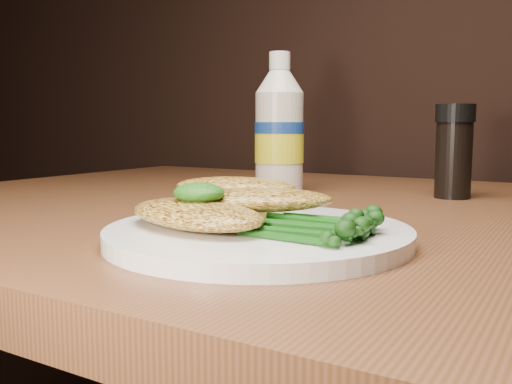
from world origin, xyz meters
The scene contains 8 objects.
plate centered at (0.02, 0.84, 0.76)m, with size 0.25×0.25×0.01m, color white.
chicken_front centered at (-0.02, 0.80, 0.77)m, with size 0.14×0.07×0.02m, color gold.
chicken_mid centered at (0.01, 0.85, 0.78)m, with size 0.13×0.06×0.02m, color gold.
chicken_back centered at (-0.03, 0.88, 0.79)m, with size 0.11×0.06×0.02m, color gold.
pesto_front centered at (-0.02, 0.81, 0.79)m, with size 0.04×0.04×0.02m, color black.
broccolini_bundle centered at (0.07, 0.83, 0.77)m, with size 0.12×0.09×0.02m, color #144C10, non-canonical shape.
mayo_bottle centered at (-0.13, 1.14, 0.85)m, with size 0.07×0.07×0.19m, color beige, non-canonical shape.
pepper_grinder centered at (0.09, 1.20, 0.81)m, with size 0.05×0.05×0.12m, color black, non-canonical shape.
Camera 1 is at (0.25, 0.45, 0.84)m, focal length 39.22 mm.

